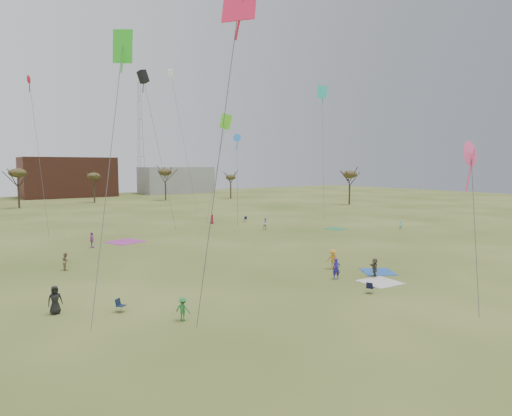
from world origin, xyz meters
TOP-DOWN VIEW (x-y plane):
  - ground at (0.00, 0.00)m, footprint 260.00×260.00m
  - flyer_near_center at (-12.59, 1.89)m, footprint 1.01×1.09m
  - flyer_near_right at (2.35, 3.48)m, footprint 0.77×0.72m
  - spectator_fore_b at (-15.76, 19.95)m, footprint 0.67×0.84m
  - spectator_fore_c at (5.62, 2.15)m, footprint 1.21×1.54m
  - flyer_mid_a at (-18.85, 7.73)m, footprint 0.92×0.61m
  - flyer_mid_b at (4.70, 6.25)m, footprint 1.13×1.38m
  - flyer_mid_c at (30.42, 17.99)m, footprint 0.61×0.53m
  - spectator_mid_d at (-10.93, 29.87)m, footprint 0.76×1.16m
  - spectator_mid_e at (14.24, 29.88)m, footprint 1.03×0.87m
  - flyer_far_b at (10.85, 40.21)m, footprint 0.85×0.89m
  - blanket_blue at (7.21, 3.05)m, footprint 3.76×3.76m
  - blanket_cream at (4.60, 0.68)m, footprint 3.09×3.09m
  - blanket_plum at (-6.50, 31.51)m, footprint 4.77×4.77m
  - blanket_olive at (23.37, 24.43)m, footprint 3.40×3.40m
  - camp_chair_left at (-15.26, 5.68)m, footprint 0.73×0.74m
  - camp_chair_center at (1.50, -0.89)m, footprint 0.70×0.68m
  - camp_chair_right at (16.88, 39.46)m, footprint 0.71×0.70m
  - kites_aloft at (2.55, 30.79)m, footprint 52.83×68.62m
  - tree_line at (-2.85, 79.12)m, footprint 117.44×49.32m
  - building_brick at (5.00, 120.00)m, footprint 26.00×16.00m
  - building_grey at (40.00, 118.00)m, footprint 24.00×12.00m
  - radio_tower at (30.00, 125.00)m, footprint 1.51×1.72m

SIDE VIEW (x-z plane):
  - ground at x=0.00m, z-range 0.00..0.00m
  - blanket_blue at x=7.21m, z-range -0.01..0.02m
  - blanket_cream at x=4.60m, z-range -0.01..0.02m
  - blanket_plum at x=-6.50m, z-range -0.01..0.02m
  - blanket_olive at x=23.37m, z-range -0.01..0.02m
  - camp_chair_left at x=-15.26m, z-range -0.18..0.69m
  - camp_chair_center at x=1.50m, z-range -0.18..0.69m
  - camp_chair_right at x=16.88m, z-range -0.18..0.69m
  - flyer_mid_c at x=30.42m, z-range 0.00..1.40m
  - flyer_near_center at x=-12.59m, z-range 0.00..1.48m
  - flyer_far_b at x=10.85m, z-range 0.00..1.54m
  - spectator_fore_c at x=5.62m, z-range 0.00..1.63m
  - spectator_fore_b at x=-15.76m, z-range 0.00..1.66m
  - flyer_near_right at x=2.35m, z-range 0.00..1.78m
  - spectator_mid_d at x=-10.93m, z-range 0.00..1.83m
  - flyer_mid_a at x=-18.85m, z-range 0.00..1.85m
  - flyer_mid_b at x=4.70m, z-range 0.00..1.85m
  - spectator_mid_e at x=14.24m, z-range 0.00..1.86m
  - building_grey at x=40.00m, z-range 0.00..9.00m
  - building_brick at x=5.00m, z-range 0.00..12.00m
  - tree_line at x=-2.85m, z-range 2.63..11.54m
  - radio_tower at x=30.00m, z-range -1.29..39.71m
  - kites_aloft at x=2.55m, z-range 5.97..33.32m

